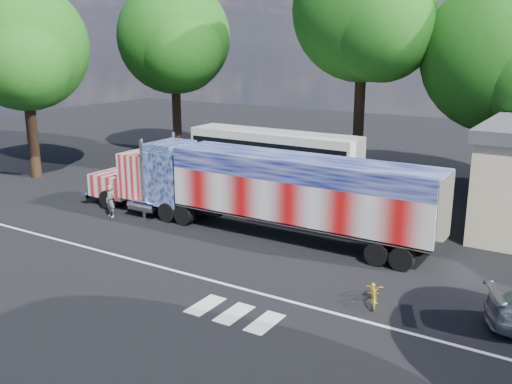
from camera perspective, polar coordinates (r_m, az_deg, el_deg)
The scene contains 10 objects.
ground at distance 25.20m, azimuth -3.63°, elevation -5.67°, with size 100.00×100.00×0.00m, color black.
lane_markings at distance 21.46m, azimuth -5.78°, elevation -9.48°, with size 30.00×2.67×0.01m.
semi_truck at distance 26.80m, azimuth -0.04°, elevation 0.40°, with size 19.43×3.07×4.14m.
coach_bus at distance 36.35m, azimuth 1.80°, elevation 3.56°, with size 11.37×2.65×3.31m.
woman at distance 30.30m, azimuth -14.36°, elevation -0.88°, with size 0.62×0.41×1.70m, color slate.
bicycle at distance 20.41m, azimuth 11.71°, elevation -9.79°, with size 0.55×1.59×0.83m, color gold.
tree_ne_a at distance 36.85m, azimuth 23.44°, elevation 12.35°, with size 9.53×9.08×12.57m.
tree_nw_a at distance 45.84m, azimuth -8.09°, elevation 15.02°, with size 9.13×8.70×13.49m.
tree_w_a at distance 39.91m, azimuth -22.16°, elevation 13.25°, with size 8.53×8.12×12.57m.
tree_n_mid at distance 38.11m, azimuth 10.91°, elevation 17.36°, with size 9.47×9.01×15.24m.
Camera 1 is at (13.81, -19.15, 8.81)m, focal length 40.00 mm.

